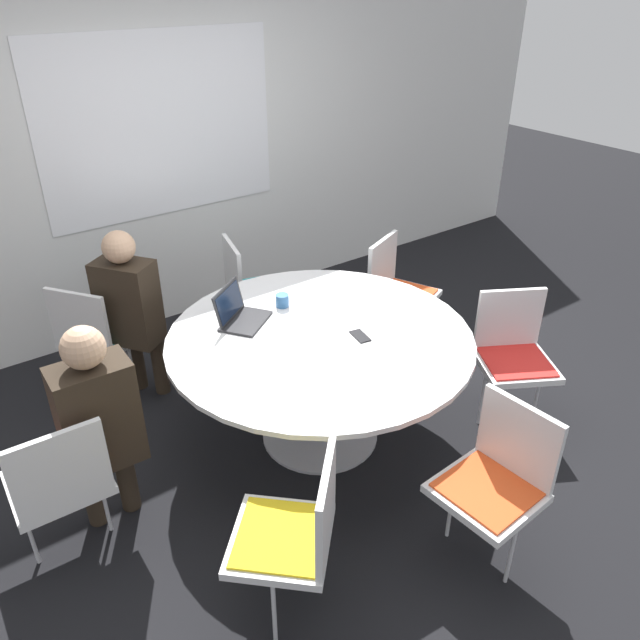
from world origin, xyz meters
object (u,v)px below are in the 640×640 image
chair_2 (296,529)px  coffee_cup (282,300)px  chair_0 (95,332)px  person_1 (98,418)px  chair_5 (397,286)px  laptop (238,313)px  person_0 (130,305)px  chair_4 (513,349)px  chair_6 (251,284)px  chair_3 (497,475)px  chair_1 (59,479)px  cell_phone (360,336)px

chair_2 → coffee_cup: 1.58m
chair_0 → person_1: bearing=-51.9°
chair_2 → coffee_cup: bearing=12.8°
chair_2 → chair_5: size_ratio=1.00×
laptop → coffee_cup: 0.31m
person_0 → chair_4: bearing=13.4°
chair_2 → chair_6: size_ratio=1.00×
chair_3 → chair_5: (0.95, 1.73, 0.00)m
chair_1 → laptop: bearing=21.4°
laptop → chair_3: bearing=-110.2°
chair_4 → person_0: (-1.81, 1.58, 0.19)m
chair_2 → person_0: 1.97m
chair_2 → chair_5: same height
chair_2 → person_0: bearing=42.0°
chair_1 → chair_0: bearing=66.0°
chair_1 → cell_phone: size_ratio=5.70×
chair_0 → chair_6: same height
chair_0 → chair_3: same height
coffee_cup → cell_phone: size_ratio=0.54×
chair_5 → person_0: (-1.81, 0.51, 0.19)m
chair_1 → person_0: (0.79, 1.07, 0.19)m
coffee_cup → laptop: bearing=-179.0°
person_0 → chair_0: bearing=-161.0°
coffee_cup → chair_5: bearing=6.0°
person_0 → person_1: bearing=-64.1°
chair_3 → chair_5: bearing=-32.2°
chair_5 → laptop: bearing=-17.9°
person_0 → laptop: size_ratio=3.10×
chair_0 → chair_4: 2.66m
chair_5 → person_1: 2.42m
chair_4 → cell_phone: bearing=6.3°
chair_5 → chair_6: (-0.86, 0.66, 0.00)m
laptop → chair_2: bearing=-146.0°
chair_4 → coffee_cup: 1.46m
chair_4 → person_1: size_ratio=0.71×
cell_phone → coffee_cup: bearing=105.6°
chair_2 → cell_phone: size_ratio=5.70×
chair_6 → coffee_cup: size_ratio=10.50×
person_0 → person_1: (-0.55, -1.00, 0.00)m
coffee_cup → cell_phone: coffee_cup is taller
chair_3 → chair_4: size_ratio=1.00×
chair_2 → chair_4: (1.88, 0.38, 0.00)m
chair_0 → person_0: person_0 is taller
chair_0 → person_0: size_ratio=0.71×
chair_0 → chair_5: bearing=36.5°
person_1 → laptop: 1.05m
chair_2 → coffee_cup: chair_2 is taller
chair_3 → cell_phone: 1.08m
chair_4 → chair_5: same height
chair_0 → laptop: laptop is taller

